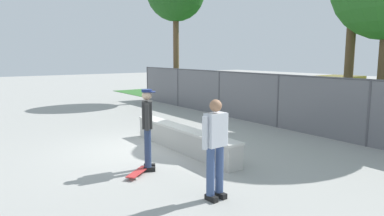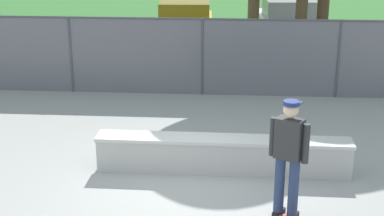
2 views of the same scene
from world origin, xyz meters
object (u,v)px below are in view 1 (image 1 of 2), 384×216
concrete_ledge (183,139)px  skateboarder (147,125)px  skateboard (138,172)px  car_yellow (336,94)px  bystander (215,145)px

concrete_ledge → skateboarder: size_ratio=2.40×
skateboarder → skateboard: (0.20, -0.35, -0.96)m
concrete_ledge → skateboarder: skateboarder is taller
car_yellow → concrete_ledge: bearing=-81.2°
skateboarder → skateboard: bearing=-60.5°
concrete_ledge → skateboard: concrete_ledge is taller
skateboard → car_yellow: 11.65m
concrete_ledge → car_yellow: (-1.45, 9.40, 0.52)m
skateboard → bystander: (1.94, 0.57, 0.94)m
bystander → skateboarder: bearing=-174.2°
concrete_ledge → car_yellow: 9.52m
skateboarder → bystander: 2.15m
skateboarder → car_yellow: size_ratio=0.43×
car_yellow → skateboarder: bearing=-77.7°
skateboarder → bystander: bearing=5.8°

